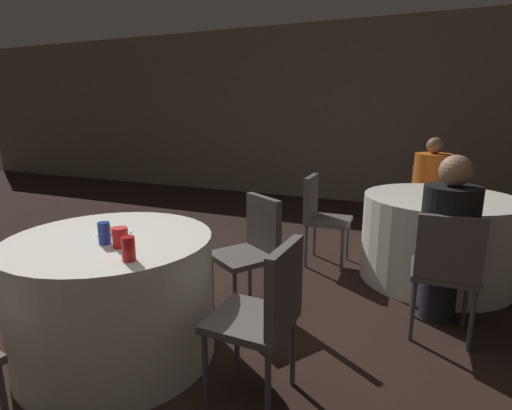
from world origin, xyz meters
name	(u,v)px	position (x,y,z in m)	size (l,w,h in m)	color
ground_plane	(121,365)	(0.00, 0.00, 0.00)	(16.00, 16.00, 0.00)	black
wall_back	(327,114)	(0.00, 4.95, 1.40)	(16.00, 0.06, 2.80)	gray
table_near	(115,296)	(-0.10, 0.10, 0.37)	(1.18, 1.18, 0.75)	white
table_far	(437,238)	(1.70, 2.08, 0.37)	(1.27, 1.27, 0.75)	white
chair_near_east	(267,308)	(0.90, 0.07, 0.52)	(0.42, 0.41, 0.86)	#59514C
chair_near_northeast	(253,243)	(0.44, 0.94, 0.52)	(0.55, 0.55, 0.86)	#59514C
chair_far_south	(446,264)	(1.73, 1.04, 0.52)	(0.41, 0.41, 0.86)	#59514C
chair_far_west	(320,211)	(0.66, 2.06, 0.52)	(0.41, 0.41, 0.86)	#59514C
chair_far_north	(429,197)	(1.62, 3.12, 0.52)	(0.43, 0.43, 0.86)	#59514C
person_black_shirt	(446,243)	(1.72, 1.19, 0.61)	(0.35, 0.51, 1.20)	black
person_orange_shirt	(431,191)	(1.63, 2.98, 0.62)	(0.39, 0.53, 1.19)	#33384C
pizza_plate_near	(114,232)	(-0.14, 0.18, 0.75)	(0.21, 0.21, 0.02)	white
soda_can_blue	(104,233)	(-0.04, 0.01, 0.81)	(0.07, 0.07, 0.12)	#1E38A5
soda_can_red	(128,249)	(0.25, -0.14, 0.81)	(0.07, 0.07, 0.12)	red
cup_near	(120,237)	(0.08, 0.00, 0.80)	(0.08, 0.08, 0.11)	red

